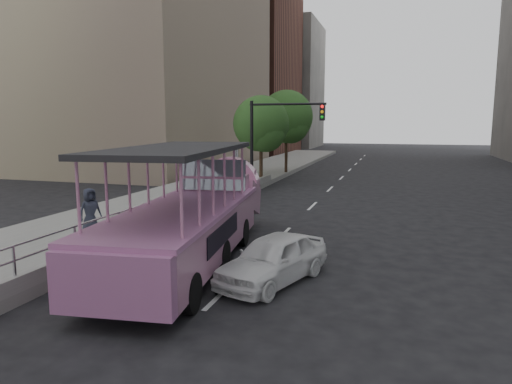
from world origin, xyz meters
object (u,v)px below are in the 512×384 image
Objects in this scene: pedestrian_far at (90,211)px; traffic_signal at (273,132)px; car at (273,258)px; street_tree_near at (262,126)px; street_tree_far at (288,119)px; parking_sign at (236,167)px; duck_boat at (195,216)px.

pedestrian_far is 0.30× the size of traffic_signal.
car is 17.92m from street_tree_near.
street_tree_far is at bearing 98.43° from traffic_signal.
street_tree_far reaches higher than parking_sign.
car is 7.15m from pedestrian_far.
street_tree_far is (1.81, 20.91, 3.23)m from pedestrian_far.
pedestrian_far is 0.24× the size of street_tree_far.
traffic_signal is at bearing 124.26° from car.
parking_sign is 3.73m from traffic_signal.
street_tree_far is (-1.40, 9.43, 0.81)m from traffic_signal.
parking_sign is 6.96m from street_tree_near.
parking_sign is 12.89m from street_tree_far.
car is at bearing -65.56° from parking_sign.
street_tree_near is (-1.60, 3.43, 0.32)m from traffic_signal.
car is at bearing -79.57° from pedestrian_far.
car is at bearing -74.72° from traffic_signal.
pedestrian_far is at bearing -105.62° from traffic_signal.
traffic_signal is at bearing -81.57° from street_tree_far.
parking_sign is 0.47× the size of street_tree_far.
traffic_signal is (-3.66, 13.40, 2.88)m from car.
traffic_signal is 0.91× the size of street_tree_near.
duck_boat is 15.87m from street_tree_near.
street_tree_near is (-2.48, 15.46, 2.56)m from duck_boat.
parking_sign is (2.25, 8.25, 0.81)m from pedestrian_far.
street_tree_far reaches higher than pedestrian_far.
street_tree_near is at bearing 19.81° from pedestrian_far.
pedestrian_far is 15.25m from street_tree_near.
pedestrian_far is at bearing 172.37° from duck_boat.
parking_sign reaches higher than car.
car is at bearing -77.51° from street_tree_far.
parking_sign is at bearing 101.84° from duck_boat.
pedestrian_far is (-6.87, 1.91, 0.47)m from car.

